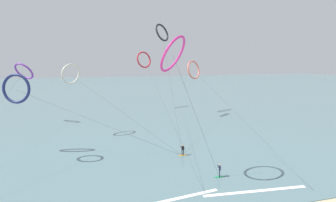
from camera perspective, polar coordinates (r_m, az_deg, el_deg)
sea_water at (r=120.60m, az=-10.27°, el=2.30°), size 400.00×200.00×0.08m
surfer_emerald at (r=33.15m, az=11.62°, el=-15.33°), size 1.40×0.70×1.70m
surfer_amber at (r=39.19m, az=3.36°, el=-11.18°), size 1.40×0.62×1.70m
kite_crimson at (r=74.84m, az=-5.47°, el=9.27°), size 5.06×52.69×16.97m
kite_magenta at (r=28.45m, az=1.17°, el=10.57°), size 8.33×5.03×17.23m
kite_navy at (r=43.90m, az=-31.15°, el=2.40°), size 26.26×8.23×12.57m
kite_ivory at (r=50.02m, az=-21.18°, el=5.72°), size 18.89×16.45×13.90m
kite_charcoal at (r=62.37m, az=-1.35°, el=15.24°), size 5.26×27.78×23.16m
kite_violet at (r=64.95m, az=-29.88°, el=5.85°), size 5.33×41.02×13.96m
kite_coral at (r=69.52m, az=5.84°, el=7.02°), size 5.20×46.58×14.39m
wave_crest_mid at (r=31.30m, az=19.31°, el=-18.80°), size 12.20×1.48×0.12m
wave_crest_far at (r=27.87m, az=-1.27°, el=-22.00°), size 13.03×2.22×0.12m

